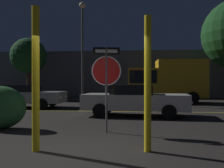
{
  "coord_description": "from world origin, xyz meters",
  "views": [
    {
      "loc": [
        1.04,
        -5.31,
        1.51
      ],
      "look_at": [
        0.11,
        4.79,
        1.42
      ],
      "focal_mm": 40.0,
      "sensor_mm": 36.0,
      "label": 1
    }
  ],
  "objects_px": {
    "yellow_pole_left": "(36,79)",
    "delivery_truck": "(166,80)",
    "hedge_bush_1": "(1,107)",
    "street_lamp": "(82,37)",
    "stop_sign": "(106,72)",
    "passing_car_2": "(135,100)",
    "passing_car_1": "(23,96)",
    "yellow_pole_right": "(148,84)",
    "tree_0": "(29,56)"
  },
  "relations": [
    {
      "from": "passing_car_2",
      "to": "passing_car_1",
      "type": "bearing_deg",
      "value": -110.51
    },
    {
      "from": "delivery_truck",
      "to": "yellow_pole_left",
      "type": "bearing_deg",
      "value": 160.25
    },
    {
      "from": "yellow_pole_left",
      "to": "yellow_pole_right",
      "type": "bearing_deg",
      "value": 4.38
    },
    {
      "from": "yellow_pole_right",
      "to": "street_lamp",
      "type": "height_order",
      "value": "street_lamp"
    },
    {
      "from": "street_lamp",
      "to": "yellow_pole_left",
      "type": "bearing_deg",
      "value": -82.42
    },
    {
      "from": "delivery_truck",
      "to": "tree_0",
      "type": "xyz_separation_m",
      "value": [
        -11.66,
        3.08,
        2.18
      ]
    },
    {
      "from": "yellow_pole_left",
      "to": "passing_car_1",
      "type": "bearing_deg",
      "value": 116.56
    },
    {
      "from": "stop_sign",
      "to": "passing_car_2",
      "type": "distance_m",
      "value": 3.94
    },
    {
      "from": "street_lamp",
      "to": "tree_0",
      "type": "distance_m",
      "value": 6.56
    },
    {
      "from": "stop_sign",
      "to": "hedge_bush_1",
      "type": "xyz_separation_m",
      "value": [
        -3.46,
        0.26,
        -1.11
      ]
    },
    {
      "from": "delivery_truck",
      "to": "passing_car_1",
      "type": "bearing_deg",
      "value": 114.34
    },
    {
      "from": "yellow_pole_left",
      "to": "yellow_pole_right",
      "type": "xyz_separation_m",
      "value": [
        2.42,
        0.19,
        -0.11
      ]
    },
    {
      "from": "street_lamp",
      "to": "yellow_pole_right",
      "type": "bearing_deg",
      "value": -71.94
    },
    {
      "from": "hedge_bush_1",
      "to": "tree_0",
      "type": "relative_size",
      "value": 0.31
    },
    {
      "from": "stop_sign",
      "to": "delivery_truck",
      "type": "distance_m",
      "value": 11.37
    },
    {
      "from": "yellow_pole_right",
      "to": "delivery_truck",
      "type": "relative_size",
      "value": 0.53
    },
    {
      "from": "hedge_bush_1",
      "to": "tree_0",
      "type": "height_order",
      "value": "tree_0"
    },
    {
      "from": "yellow_pole_left",
      "to": "street_lamp",
      "type": "height_order",
      "value": "street_lamp"
    },
    {
      "from": "passing_car_2",
      "to": "street_lamp",
      "type": "bearing_deg",
      "value": -147.04
    },
    {
      "from": "yellow_pole_left",
      "to": "street_lamp",
      "type": "bearing_deg",
      "value": 97.58
    },
    {
      "from": "hedge_bush_1",
      "to": "delivery_truck",
      "type": "relative_size",
      "value": 0.3
    },
    {
      "from": "yellow_pole_left",
      "to": "passing_car_2",
      "type": "distance_m",
      "value": 6.29
    },
    {
      "from": "passing_car_1",
      "to": "delivery_truck",
      "type": "bearing_deg",
      "value": 114.84
    },
    {
      "from": "street_lamp",
      "to": "delivery_truck",
      "type": "bearing_deg",
      "value": 2.31
    },
    {
      "from": "passing_car_1",
      "to": "street_lamp",
      "type": "xyz_separation_m",
      "value": [
        2.73,
        3.98,
        4.09
      ]
    },
    {
      "from": "passing_car_2",
      "to": "stop_sign",
      "type": "bearing_deg",
      "value": -8.62
    },
    {
      "from": "hedge_bush_1",
      "to": "street_lamp",
      "type": "relative_size",
      "value": 0.23
    },
    {
      "from": "hedge_bush_1",
      "to": "passing_car_1",
      "type": "distance_m",
      "value": 6.84
    },
    {
      "from": "delivery_truck",
      "to": "passing_car_2",
      "type": "bearing_deg",
      "value": 161.58
    },
    {
      "from": "delivery_truck",
      "to": "street_lamp",
      "type": "distance_m",
      "value": 6.85
    },
    {
      "from": "passing_car_2",
      "to": "delivery_truck",
      "type": "relative_size",
      "value": 0.86
    },
    {
      "from": "passing_car_2",
      "to": "street_lamp",
      "type": "xyz_separation_m",
      "value": [
        -3.85,
        7.01,
        4.07
      ]
    },
    {
      "from": "passing_car_2",
      "to": "tree_0",
      "type": "relative_size",
      "value": 0.88
    },
    {
      "from": "delivery_truck",
      "to": "tree_0",
      "type": "relative_size",
      "value": 1.02
    },
    {
      "from": "yellow_pole_right",
      "to": "delivery_truck",
      "type": "distance_m",
      "value": 13.07
    },
    {
      "from": "yellow_pole_right",
      "to": "passing_car_2",
      "type": "bearing_deg",
      "value": 92.88
    },
    {
      "from": "yellow_pole_right",
      "to": "hedge_bush_1",
      "type": "distance_m",
      "value": 5.16
    },
    {
      "from": "stop_sign",
      "to": "passing_car_1",
      "type": "height_order",
      "value": "stop_sign"
    },
    {
      "from": "delivery_truck",
      "to": "street_lamp",
      "type": "xyz_separation_m",
      "value": [
        -6.08,
        -0.24,
        3.14
      ]
    },
    {
      "from": "passing_car_2",
      "to": "street_lamp",
      "type": "height_order",
      "value": "street_lamp"
    },
    {
      "from": "stop_sign",
      "to": "hedge_bush_1",
      "type": "relative_size",
      "value": 1.52
    },
    {
      "from": "stop_sign",
      "to": "street_lamp",
      "type": "distance_m",
      "value": 11.51
    },
    {
      "from": "yellow_pole_right",
      "to": "street_lamp",
      "type": "xyz_separation_m",
      "value": [
        -4.13,
        12.68,
        3.31
      ]
    },
    {
      "from": "hedge_bush_1",
      "to": "street_lamp",
      "type": "bearing_deg",
      "value": 87.5
    },
    {
      "from": "yellow_pole_left",
      "to": "delivery_truck",
      "type": "xyz_separation_m",
      "value": [
        4.37,
        13.11,
        0.06
      ]
    },
    {
      "from": "yellow_pole_right",
      "to": "passing_car_1",
      "type": "height_order",
      "value": "yellow_pole_right"
    },
    {
      "from": "stop_sign",
      "to": "passing_car_1",
      "type": "relative_size",
      "value": 0.52
    },
    {
      "from": "stop_sign",
      "to": "passing_car_1",
      "type": "bearing_deg",
      "value": 119.55
    },
    {
      "from": "yellow_pole_right",
      "to": "street_lamp",
      "type": "relative_size",
      "value": 0.4
    },
    {
      "from": "yellow_pole_left",
      "to": "hedge_bush_1",
      "type": "height_order",
      "value": "yellow_pole_left"
    }
  ]
}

